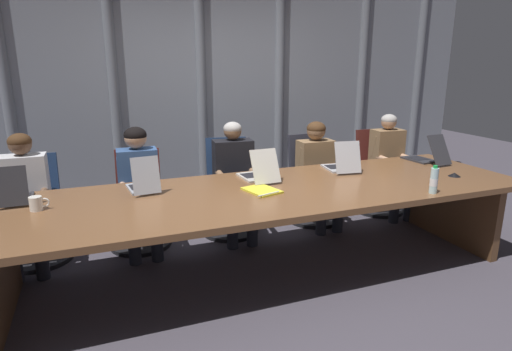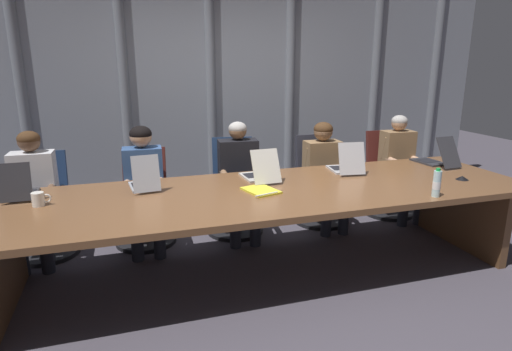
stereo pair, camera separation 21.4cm
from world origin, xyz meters
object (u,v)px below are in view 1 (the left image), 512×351
(office_chair_left_end, at_px, (35,221))
(spiral_notepad, at_px, (262,190))
(laptop_right_mid, at_px, (341,165))
(person_right_end, at_px, (391,159))
(office_chair_right_end, at_px, (378,181))
(laptop_left_mid, at_px, (143,184))
(person_center, at_px, (235,173))
(laptop_right_end, at_px, (425,156))
(coffee_mug_near, at_px, (37,203))
(laptop_left_end, at_px, (14,195))
(person_left_mid, at_px, (139,182))
(office_chair_left_mid, at_px, (139,210))
(person_right_mid, at_px, (319,166))
(conference_mic_left_side, at_px, (454,175))
(laptop_center, at_px, (258,173))
(office_chair_right_mid, at_px, (312,188))
(water_bottle_primary, at_px, (434,181))
(person_left_end, at_px, (25,194))
(office_chair_center, at_px, (229,197))

(office_chair_left_end, bearing_deg, spiral_notepad, 62.74)
(laptop_right_mid, height_order, person_right_end, person_right_end)
(office_chair_right_end, bearing_deg, person_right_end, 10.87)
(laptop_left_mid, bearing_deg, person_center, -66.50)
(laptop_right_end, distance_m, coffee_mug_near, 3.67)
(laptop_left_end, bearing_deg, person_left_mid, -63.63)
(laptop_left_mid, bearing_deg, office_chair_left_mid, -6.81)
(person_right_mid, xyz_separation_m, conference_mic_left_side, (0.81, -1.10, 0.10))
(laptop_center, relative_size, laptop_right_end, 0.89)
(person_left_mid, bearing_deg, laptop_left_mid, 0.00)
(office_chair_left_mid, height_order, person_right_mid, person_right_mid)
(laptop_left_end, relative_size, office_chair_left_end, 0.39)
(coffee_mug_near, bearing_deg, office_chair_left_end, 99.42)
(laptop_left_mid, xyz_separation_m, person_right_end, (2.89, 0.53, -0.14))
(office_chair_left_end, height_order, person_right_end, person_right_end)
(office_chair_right_mid, bearing_deg, laptop_right_mid, -8.64)
(office_chair_right_mid, xyz_separation_m, office_chair_right_end, (0.91, 0.00, 0.00))
(laptop_left_mid, height_order, water_bottle_primary, laptop_left_mid)
(coffee_mug_near, bearing_deg, laptop_left_end, 125.22)
(office_chair_left_end, bearing_deg, person_right_end, 90.44)
(laptop_right_mid, distance_m, office_chair_right_end, 1.28)
(laptop_left_mid, height_order, person_right_mid, person_right_mid)
(person_left_end, xyz_separation_m, spiral_notepad, (1.84, -0.90, 0.08))
(laptop_left_mid, xyz_separation_m, laptop_right_end, (2.90, 0.01, -0.00))
(coffee_mug_near, xyz_separation_m, spiral_notepad, (1.67, -0.15, -0.04))
(office_chair_center, distance_m, spiral_notepad, 1.13)
(person_left_end, distance_m, person_center, 1.91)
(laptop_left_end, bearing_deg, office_chair_left_mid, -56.67)
(water_bottle_primary, bearing_deg, office_chair_center, 127.46)
(office_chair_right_end, distance_m, spiral_notepad, 2.26)
(office_chair_left_mid, bearing_deg, conference_mic_left_side, 75.21)
(person_left_mid, xyz_separation_m, coffee_mug_near, (-0.78, -0.75, 0.11))
(laptop_center, xyz_separation_m, office_chair_right_mid, (0.94, 0.71, -0.44))
(conference_mic_left_side, bearing_deg, office_chair_center, 144.93)
(office_chair_right_mid, relative_size, person_left_end, 0.82)
(laptop_right_end, xyz_separation_m, coffee_mug_near, (-3.67, -0.21, -0.01))
(office_chair_right_end, distance_m, person_right_end, 0.34)
(office_chair_right_end, bearing_deg, office_chair_left_mid, -88.22)
(office_chair_left_mid, distance_m, person_center, 1.02)
(office_chair_left_end, height_order, office_chair_left_mid, office_chair_left_end)
(person_left_end, bearing_deg, coffee_mug_near, 14.59)
(person_left_mid, relative_size, person_right_end, 1.00)
(person_right_end, bearing_deg, water_bottle_primary, -22.99)
(office_chair_left_mid, xyz_separation_m, person_left_mid, (0.00, -0.16, 0.33))
(office_chair_left_end, distance_m, person_left_end, 0.35)
(office_chair_right_mid, height_order, person_left_mid, person_left_mid)
(office_chair_left_mid, relative_size, office_chair_right_mid, 0.96)
(office_chair_right_end, relative_size, person_left_mid, 0.82)
(laptop_right_end, relative_size, spiral_notepad, 1.47)
(laptop_left_mid, relative_size, person_left_end, 0.34)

